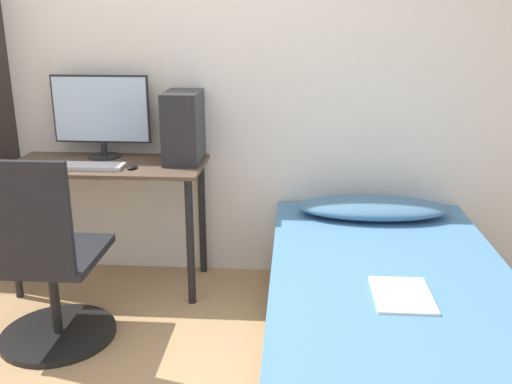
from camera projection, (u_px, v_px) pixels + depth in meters
name	position (u px, v px, depth m)	size (l,w,h in m)	color
wall_back	(176.00, 75.00, 3.41)	(8.00, 0.05, 2.50)	silver
desk	(108.00, 185.00, 3.35)	(1.13, 0.52, 0.77)	brown
office_chair	(46.00, 276.00, 2.78)	(0.58, 0.58, 1.00)	black
bed	(387.00, 315.00, 2.70)	(1.14, 1.93, 0.48)	#4C3D2D
pillow	(372.00, 208.00, 3.28)	(0.86, 0.36, 0.11)	teal
magazine	(402.00, 295.00, 2.36)	(0.24, 0.32, 0.01)	silver
monitor	(101.00, 113.00, 3.38)	(0.58, 0.20, 0.49)	black
keyboard	(86.00, 166.00, 3.21)	(0.43, 0.14, 0.02)	silver
pc_tower	(184.00, 127.00, 3.29)	(0.20, 0.33, 0.41)	#232328
mouse	(132.00, 167.00, 3.20)	(0.06, 0.09, 0.02)	black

